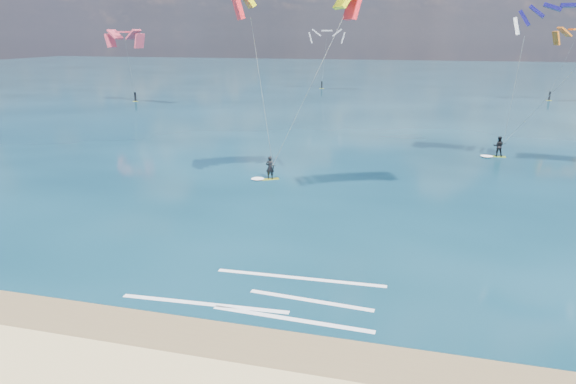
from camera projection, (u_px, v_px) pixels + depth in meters
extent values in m
plane|color=tan|center=(350.00, 138.00, 52.31)|extent=(320.00, 320.00, 0.00)
cube|color=brown|center=(207.00, 336.00, 18.07)|extent=(320.00, 2.40, 0.01)
cube|color=#092734|center=(390.00, 82.00, 111.53)|extent=(320.00, 200.00, 0.04)
cube|color=#D1E51A|center=(270.00, 179.00, 37.35)|extent=(1.30, 0.95, 0.06)
imported|color=black|center=(270.00, 168.00, 37.10)|extent=(0.63, 0.44, 1.68)
cylinder|color=black|center=(273.00, 165.00, 36.70)|extent=(0.47, 0.28, 0.04)
cube|color=#ADE222|center=(497.00, 156.00, 44.22)|extent=(1.38, 0.46, 0.06)
imported|color=black|center=(498.00, 146.00, 43.96)|extent=(0.88, 0.70, 1.74)
cylinder|color=black|center=(503.00, 144.00, 43.52)|extent=(0.56, 0.06, 0.04)
cube|color=white|center=(204.00, 304.00, 20.14)|extent=(6.83, 0.61, 0.01)
cube|color=white|center=(311.00, 300.00, 20.40)|extent=(5.09, 0.60, 0.01)
cube|color=white|center=(292.00, 319.00, 19.06)|extent=(6.22, 0.49, 0.01)
cube|color=white|center=(300.00, 278.00, 22.26)|extent=(7.44, 0.51, 0.01)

